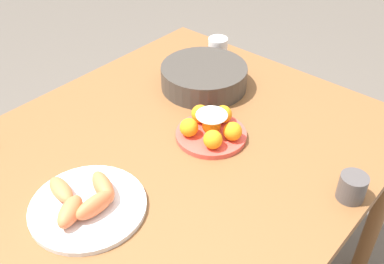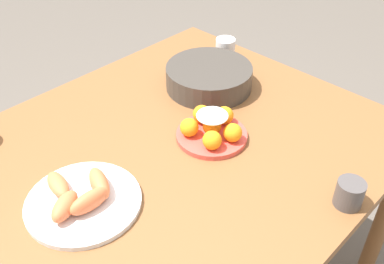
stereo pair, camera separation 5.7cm
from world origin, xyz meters
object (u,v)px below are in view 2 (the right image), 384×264
(cup_far, at_px, (225,50))
(serving_bowl, at_px, (209,76))
(cup_near, at_px, (349,193))
(dining_table, at_px, (173,172))
(cake_plate, at_px, (212,129))
(seafood_platter, at_px, (82,199))

(cup_far, bearing_deg, serving_bowl, -155.22)
(cup_near, bearing_deg, serving_bowl, 74.95)
(dining_table, height_order, cup_near, cup_near)
(cake_plate, height_order, seafood_platter, cake_plate)
(dining_table, distance_m, seafood_platter, 0.33)
(dining_table, xyz_separation_m, seafood_platter, (-0.31, 0.00, 0.12))
(seafood_platter, height_order, cup_near, cup_near)
(seafood_platter, distance_m, cup_near, 0.67)
(cup_far, bearing_deg, dining_table, -155.33)
(serving_bowl, height_order, cup_near, serving_bowl)
(cup_near, height_order, cup_far, cup_far)
(serving_bowl, bearing_deg, cup_far, 24.78)
(dining_table, distance_m, serving_bowl, 0.38)
(seafood_platter, bearing_deg, cake_plate, -6.99)
(cake_plate, bearing_deg, dining_table, 156.78)
(dining_table, relative_size, serving_bowl, 4.31)
(cup_far, bearing_deg, cup_near, -116.51)
(seafood_platter, bearing_deg, cup_near, -45.85)
(cake_plate, bearing_deg, cup_far, 35.98)
(dining_table, distance_m, cake_plate, 0.18)
(serving_bowl, bearing_deg, cake_plate, -135.97)
(cake_plate, height_order, cup_near, cake_plate)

